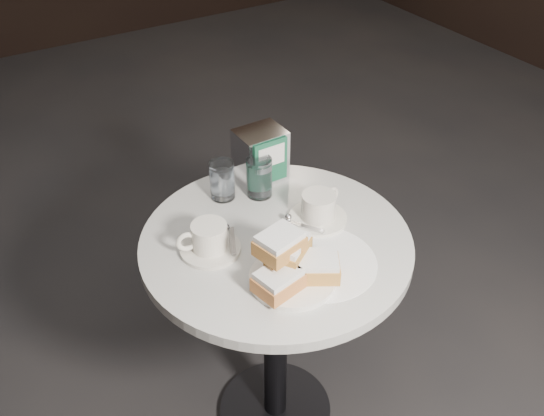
{
  "coord_description": "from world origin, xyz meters",
  "views": [
    {
      "loc": [
        -0.63,
        -1.01,
        1.74
      ],
      "look_at": [
        0.0,
        0.02,
        0.83
      ],
      "focal_mm": 40.0,
      "sensor_mm": 36.0,
      "label": 1
    }
  ],
  "objects_px": {
    "cafe_table": "(276,294)",
    "beignet_plate": "(291,265)",
    "coffee_cup_left": "(209,240)",
    "coffee_cup_right": "(319,209)",
    "napkin_dispenser": "(261,155)",
    "water_glass_left": "(222,181)",
    "water_glass_right": "(259,178)"
  },
  "relations": [
    {
      "from": "water_glass_right",
      "to": "napkin_dispenser",
      "type": "height_order",
      "value": "napkin_dispenser"
    },
    {
      "from": "coffee_cup_left",
      "to": "water_glass_left",
      "type": "xyz_separation_m",
      "value": [
        0.14,
        0.19,
        0.02
      ]
    },
    {
      "from": "cafe_table",
      "to": "coffee_cup_right",
      "type": "relative_size",
      "value": 3.79
    },
    {
      "from": "water_glass_left",
      "to": "coffee_cup_left",
      "type": "bearing_deg",
      "value": -126.12
    },
    {
      "from": "cafe_table",
      "to": "coffee_cup_left",
      "type": "height_order",
      "value": "coffee_cup_left"
    },
    {
      "from": "cafe_table",
      "to": "beignet_plate",
      "type": "xyz_separation_m",
      "value": [
        -0.05,
        -0.15,
        0.25
      ]
    },
    {
      "from": "coffee_cup_left",
      "to": "water_glass_left",
      "type": "distance_m",
      "value": 0.23
    },
    {
      "from": "water_glass_left",
      "to": "napkin_dispenser",
      "type": "distance_m",
      "value": 0.14
    },
    {
      "from": "coffee_cup_left",
      "to": "napkin_dispenser",
      "type": "bearing_deg",
      "value": 48.15
    },
    {
      "from": "water_glass_right",
      "to": "cafe_table",
      "type": "bearing_deg",
      "value": -108.44
    },
    {
      "from": "cafe_table",
      "to": "beignet_plate",
      "type": "bearing_deg",
      "value": -109.11
    },
    {
      "from": "water_glass_left",
      "to": "water_glass_right",
      "type": "relative_size",
      "value": 0.96
    },
    {
      "from": "cafe_table",
      "to": "water_glass_right",
      "type": "distance_m",
      "value": 0.32
    },
    {
      "from": "coffee_cup_right",
      "to": "napkin_dispenser",
      "type": "distance_m",
      "value": 0.26
    },
    {
      "from": "cafe_table",
      "to": "beignet_plate",
      "type": "height_order",
      "value": "beignet_plate"
    },
    {
      "from": "napkin_dispenser",
      "to": "coffee_cup_left",
      "type": "bearing_deg",
      "value": -143.27
    },
    {
      "from": "cafe_table",
      "to": "coffee_cup_right",
      "type": "height_order",
      "value": "coffee_cup_right"
    },
    {
      "from": "coffee_cup_left",
      "to": "water_glass_left",
      "type": "height_order",
      "value": "water_glass_left"
    },
    {
      "from": "coffee_cup_right",
      "to": "water_glass_left",
      "type": "height_order",
      "value": "water_glass_left"
    },
    {
      "from": "cafe_table",
      "to": "coffee_cup_right",
      "type": "distance_m",
      "value": 0.27
    },
    {
      "from": "coffee_cup_left",
      "to": "water_glass_left",
      "type": "bearing_deg",
      "value": 64.43
    },
    {
      "from": "beignet_plate",
      "to": "cafe_table",
      "type": "bearing_deg",
      "value": 70.89
    },
    {
      "from": "water_glass_left",
      "to": "napkin_dispenser",
      "type": "height_order",
      "value": "napkin_dispenser"
    },
    {
      "from": "coffee_cup_right",
      "to": "napkin_dispenser",
      "type": "xyz_separation_m",
      "value": [
        -0.03,
        0.25,
        0.04
      ]
    },
    {
      "from": "coffee_cup_left",
      "to": "napkin_dispenser",
      "type": "relative_size",
      "value": 1.15
    },
    {
      "from": "beignet_plate",
      "to": "water_glass_left",
      "type": "relative_size",
      "value": 2.07
    },
    {
      "from": "coffee_cup_left",
      "to": "cafe_table",
      "type": "bearing_deg",
      "value": -5.56
    },
    {
      "from": "water_glass_left",
      "to": "cafe_table",
      "type": "bearing_deg",
      "value": -82.88
    },
    {
      "from": "coffee_cup_right",
      "to": "water_glass_left",
      "type": "bearing_deg",
      "value": 107.7
    },
    {
      "from": "coffee_cup_left",
      "to": "coffee_cup_right",
      "type": "xyz_separation_m",
      "value": [
        0.3,
        -0.04,
        0.0
      ]
    },
    {
      "from": "cafe_table",
      "to": "napkin_dispenser",
      "type": "bearing_deg",
      "value": 67.15
    },
    {
      "from": "coffee_cup_left",
      "to": "napkin_dispenser",
      "type": "distance_m",
      "value": 0.35
    }
  ]
}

